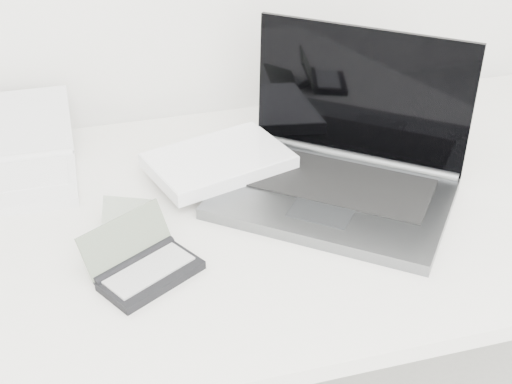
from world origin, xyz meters
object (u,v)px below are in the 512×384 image
object	(u,v)px
laptop_large	(312,166)
netbook_open_white	(8,168)
palmtop_charcoal	(144,266)
desk	(266,226)

from	to	relation	value
laptop_large	netbook_open_white	bearing A→B (deg)	-159.98
netbook_open_white	laptop_large	bearing A→B (deg)	-17.35
netbook_open_white	palmtop_charcoal	world-z (taller)	netbook_open_white
laptop_large	palmtop_charcoal	xyz separation A→B (m)	(-0.34, -0.18, -0.03)
laptop_large	palmtop_charcoal	bearing A→B (deg)	-114.44
laptop_large	palmtop_charcoal	distance (m)	0.39
desk	netbook_open_white	xyz separation A→B (m)	(-0.45, 0.22, 0.07)
desk	netbook_open_white	distance (m)	0.51
netbook_open_white	palmtop_charcoal	distance (m)	0.42
desk	laptop_large	bearing A→B (deg)	20.93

